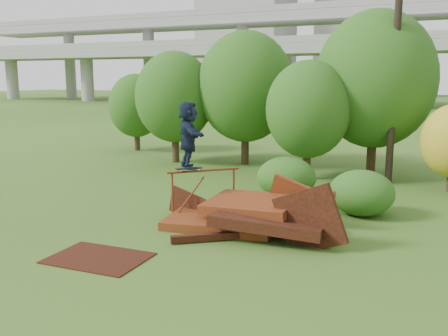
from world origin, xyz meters
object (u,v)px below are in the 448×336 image
at_px(skater, 188,135).
at_px(utility_pole, 396,57).
at_px(flat_plate, 98,258).
at_px(scrap_pile, 250,216).

height_order(skater, utility_pole, utility_pole).
relative_size(skater, flat_plate, 0.87).
relative_size(skater, utility_pole, 0.20).
xyz_separation_m(skater, utility_pole, (4.76, 7.68, 2.39)).
height_order(scrap_pile, skater, skater).
relative_size(scrap_pile, skater, 2.94).
relative_size(scrap_pile, flat_plate, 2.57).
xyz_separation_m(scrap_pile, utility_pole, (2.66, 8.09, 4.47)).
xyz_separation_m(flat_plate, utility_pole, (5.07, 11.52, 4.87)).
relative_size(scrap_pile, utility_pole, 0.59).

